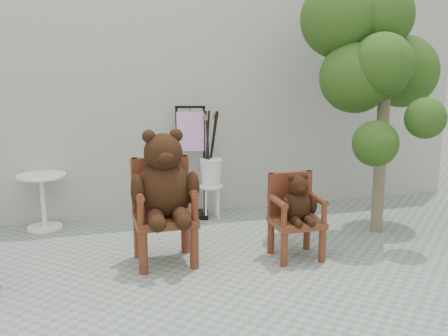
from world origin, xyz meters
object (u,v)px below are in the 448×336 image
chair_big (164,190)px  stool_bucket (211,172)px  chair_small (296,207)px  cafe_table (43,195)px  tree (372,52)px  display_stand (191,175)px

chair_big → stool_bucket: (0.86, 1.41, -0.15)m
chair_small → stool_bucket: 1.71m
chair_big → cafe_table: bearing=130.5°
cafe_table → tree: (3.96, -1.00, 1.76)m
stool_bucket → tree: tree is taller
chair_small → stool_bucket: size_ratio=0.64×
chair_small → cafe_table: bearing=147.1°
chair_small → tree: 2.20m
display_stand → tree: tree is taller
chair_small → tree: tree is taller
display_stand → tree: 2.79m
display_stand → tree: size_ratio=0.49×
cafe_table → tree: tree is taller
chair_big → chair_small: chair_big is taller
chair_big → tree: size_ratio=0.46×
chair_big → chair_small: size_ratio=1.52×
chair_small → display_stand: bearing=114.2°
display_stand → stool_bucket: (0.25, -0.11, 0.06)m
chair_big → display_stand: 1.65m
chair_big → cafe_table: size_ratio=2.02×
chair_small → tree: size_ratio=0.30×
cafe_table → stool_bucket: stool_bucket is taller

